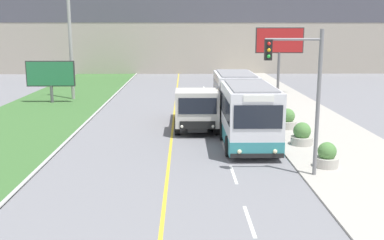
# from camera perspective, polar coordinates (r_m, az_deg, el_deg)

# --- Properties ---
(apartment_block_background) EXTENTS (80.00, 8.04, 19.12)m
(apartment_block_background) POSITION_cam_1_polar(r_m,az_deg,el_deg) (63.85, -1.71, 14.80)
(apartment_block_background) COLOR #A89E8E
(apartment_block_background) RESTS_ON ground_plane
(city_bus) EXTENTS (2.61, 11.78, 3.22)m
(city_bus) POSITION_cam_1_polar(r_m,az_deg,el_deg) (25.67, 6.29, 1.79)
(city_bus) COLOR silver
(city_bus) RESTS_ON ground_plane
(dump_truck) EXTENTS (2.54, 6.80, 2.52)m
(dump_truck) POSITION_cam_1_polar(r_m,az_deg,el_deg) (26.51, 0.57, 1.37)
(dump_truck) COLOR black
(dump_truck) RESTS_ON ground_plane
(utility_pole_far) EXTENTS (1.80, 0.28, 10.36)m
(utility_pole_far) POSITION_cam_1_polar(r_m,az_deg,el_deg) (39.39, -15.21, 10.11)
(utility_pole_far) COLOR #9E9E99
(utility_pole_far) RESTS_ON ground_plane
(traffic_light_mast) EXTENTS (2.28, 0.32, 5.95)m
(traffic_light_mast) POSITION_cam_1_polar(r_m,az_deg,el_deg) (18.24, 13.91, 4.36)
(traffic_light_mast) COLOR slate
(traffic_light_mast) RESTS_ON ground_plane
(billboard_large) EXTENTS (4.32, 0.24, 6.04)m
(billboard_large) POSITION_cam_1_polar(r_m,az_deg,el_deg) (41.66, 11.05, 9.52)
(billboard_large) COLOR #59595B
(billboard_large) RESTS_ON ground_plane
(billboard_small) EXTENTS (3.89, 0.24, 3.42)m
(billboard_small) POSITION_cam_1_polar(r_m,az_deg,el_deg) (38.03, -17.53, 5.52)
(billboard_small) COLOR #59595B
(billboard_small) RESTS_ON ground_plane
(planter_round_near) EXTENTS (1.00, 1.00, 1.10)m
(planter_round_near) POSITION_cam_1_polar(r_m,az_deg,el_deg) (20.25, 16.74, -4.42)
(planter_round_near) COLOR #B7B2A8
(planter_round_near) RESTS_ON sidewalk_right
(planter_round_second) EXTENTS (1.12, 1.12, 1.16)m
(planter_round_second) POSITION_cam_1_polar(r_m,az_deg,el_deg) (23.76, 13.78, -1.86)
(planter_round_second) COLOR #B7B2A8
(planter_round_second) RESTS_ON sidewalk_right
(planter_round_third) EXTENTS (1.12, 1.12, 1.20)m
(planter_round_third) POSITION_cam_1_polar(r_m,az_deg,el_deg) (27.41, 11.99, 0.03)
(planter_round_third) COLOR #B7B2A8
(planter_round_third) RESTS_ON sidewalk_right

